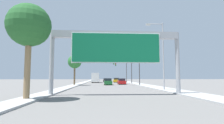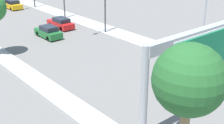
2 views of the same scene
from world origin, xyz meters
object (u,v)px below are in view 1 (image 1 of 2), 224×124
(car_near_left, at_px, (108,82))
(truck_box_primary, at_px, (96,78))
(sign_gantry, at_px, (116,45))
(palm_tree_foreground, at_px, (29,26))
(street_lamp_right, at_px, (161,51))
(traffic_light_near_intersection, at_px, (134,64))
(car_near_center, at_px, (122,82))
(traffic_light_mid_block, at_px, (125,67))
(palm_tree_background, at_px, (75,62))
(traffic_light_far_intersection, at_px, (123,69))
(car_mid_right, at_px, (106,80))
(car_far_center, at_px, (116,80))

(car_near_left, xyz_separation_m, truck_box_primary, (-3.50, 17.00, 0.87))
(sign_gantry, xyz_separation_m, palm_tree_foreground, (-7.31, -3.41, 0.87))
(car_near_left, distance_m, street_lamp_right, 19.56)
(traffic_light_near_intersection, relative_size, palm_tree_foreground, 0.89)
(traffic_light_near_intersection, bearing_deg, car_near_center, 109.69)
(traffic_light_mid_block, relative_size, palm_tree_background, 1.00)
(truck_box_primary, distance_m, traffic_light_far_intersection, 9.55)
(car_near_center, distance_m, traffic_light_mid_block, 5.88)
(truck_box_primary, xyz_separation_m, palm_tree_background, (-3.90, -19.22, 3.55))
(car_mid_right, height_order, truck_box_primary, truck_box_primary)
(car_near_center, height_order, palm_tree_background, palm_tree_background)
(car_mid_right, bearing_deg, palm_tree_background, -105.98)
(car_mid_right, bearing_deg, car_near_left, -90.00)
(truck_box_primary, bearing_deg, palm_tree_foreground, -94.99)
(car_near_center, height_order, traffic_light_near_intersection, traffic_light_near_intersection)
(car_far_center, bearing_deg, truck_box_primary, -163.68)
(car_mid_right, distance_m, traffic_light_far_intersection, 9.54)
(car_near_left, distance_m, palm_tree_foreground, 28.10)
(truck_box_primary, xyz_separation_m, street_lamp_right, (10.08, -34.82, 3.78))
(traffic_light_mid_block, bearing_deg, truck_box_primary, 130.31)
(sign_gantry, height_order, palm_tree_foreground, palm_tree_foreground)
(car_far_center, bearing_deg, car_near_center, -90.00)
(car_near_center, relative_size, car_near_left, 1.07)
(car_far_center, xyz_separation_m, palm_tree_foreground, (-10.81, -45.68, 5.17))
(car_near_left, xyz_separation_m, traffic_light_far_intersection, (5.57, 16.92, 3.87))
(sign_gantry, bearing_deg, palm_tree_background, 109.41)
(traffic_light_mid_block, bearing_deg, car_mid_right, 106.84)
(traffic_light_near_intersection, bearing_deg, truck_box_primary, 114.37)
(sign_gantry, height_order, car_far_center, sign_gantry)
(car_mid_right, xyz_separation_m, traffic_light_mid_block, (5.05, -16.69, 3.90))
(car_mid_right, height_order, traffic_light_near_intersection, traffic_light_near_intersection)
(sign_gantry, height_order, street_lamp_right, street_lamp_right)
(traffic_light_near_intersection, distance_m, palm_tree_foreground, 26.89)
(traffic_light_mid_block, height_order, street_lamp_right, street_lamp_right)
(sign_gantry, xyz_separation_m, car_far_center, (3.50, 42.28, -4.30))
(car_far_center, bearing_deg, traffic_light_mid_block, -82.71)
(car_far_center, xyz_separation_m, traffic_light_mid_block, (1.55, -12.13, 3.84))
(car_far_center, xyz_separation_m, palm_tree_background, (-10.90, -21.27, 4.41))
(traffic_light_near_intersection, xyz_separation_m, traffic_light_far_intersection, (-0.03, 20.00, 0.01))
(car_mid_right, relative_size, traffic_light_far_intersection, 0.68)
(sign_gantry, relative_size, car_mid_right, 2.83)
(palm_tree_background, xyz_separation_m, street_lamp_right, (13.98, -15.60, 0.23))
(truck_box_primary, relative_size, traffic_light_near_intersection, 1.16)
(car_near_center, xyz_separation_m, car_mid_right, (-3.50, 20.83, -0.02))
(car_near_center, bearing_deg, palm_tree_foreground, -110.18)
(car_near_left, height_order, traffic_light_mid_block, traffic_light_mid_block)
(traffic_light_near_intersection, bearing_deg, palm_tree_foreground, -118.72)
(car_near_left, height_order, traffic_light_near_intersection, traffic_light_near_intersection)
(car_far_center, height_order, palm_tree_background, palm_tree_background)
(car_near_center, xyz_separation_m, palm_tree_foreground, (-10.81, -29.41, 5.20))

